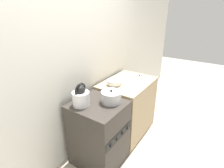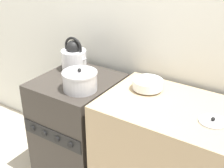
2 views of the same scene
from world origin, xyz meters
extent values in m
cube|color=silver|center=(0.00, 0.72, 1.25)|extent=(7.00, 0.06, 2.50)
cube|color=#332D28|center=(0.00, 0.31, 0.44)|extent=(0.58, 0.62, 0.88)
cube|color=black|center=(0.00, 0.00, 0.54)|extent=(0.55, 0.01, 0.11)
cylinder|color=black|center=(-0.19, -0.01, 0.54)|extent=(0.04, 0.02, 0.04)
cylinder|color=black|center=(-0.06, -0.01, 0.54)|extent=(0.04, 0.02, 0.04)
cylinder|color=black|center=(0.06, -0.01, 0.54)|extent=(0.04, 0.02, 0.04)
cylinder|color=black|center=(0.19, -0.01, 0.54)|extent=(0.04, 0.02, 0.04)
cube|color=tan|center=(0.77, 0.32, 0.45)|extent=(0.89, 0.65, 0.89)
cylinder|color=silver|center=(-0.13, 0.45, 0.96)|extent=(0.20, 0.20, 0.17)
sphere|color=black|center=(-0.13, 0.45, 1.07)|extent=(0.11, 0.11, 0.11)
torus|color=black|center=(-0.13, 0.45, 1.07)|extent=(0.17, 0.02, 0.17)
cone|color=silver|center=(-0.03, 0.45, 0.99)|extent=(0.10, 0.04, 0.08)
cylinder|color=#B2B2B7|center=(0.13, 0.20, 0.94)|extent=(0.24, 0.24, 0.12)
cylinder|color=#B2B2B7|center=(0.13, 0.20, 1.01)|extent=(0.25, 0.25, 0.01)
sphere|color=black|center=(0.13, 0.20, 1.03)|extent=(0.03, 0.03, 0.03)
cylinder|color=white|center=(0.55, 0.43, 0.90)|extent=(0.09, 0.09, 0.01)
cylinder|color=white|center=(0.55, 0.43, 0.94)|extent=(0.21, 0.21, 0.06)
cylinder|color=#B2B2B7|center=(1.06, 0.27, 0.90)|extent=(0.16, 0.16, 0.01)
sphere|color=black|center=(1.06, 0.27, 0.92)|extent=(0.02, 0.02, 0.02)
camera|label=1|loc=(-1.42, -0.84, 1.92)|focal=28.00mm
camera|label=2|loc=(1.41, -1.33, 1.90)|focal=50.00mm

